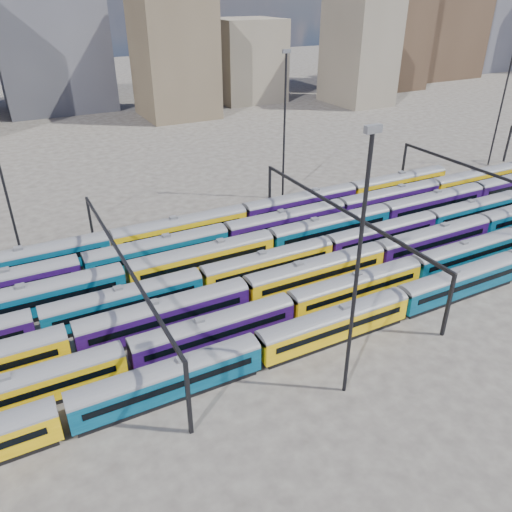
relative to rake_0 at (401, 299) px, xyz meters
name	(u,v)px	position (x,y,z in m)	size (l,w,h in m)	color
ground	(276,275)	(-8.12, 15.00, -2.43)	(500.00, 500.00, 0.00)	#3C3733
rake_0	(401,299)	(0.00, 0.00, 0.00)	(112.80, 2.75, 4.62)	black
rake_1	(290,305)	(-12.10, 5.00, -0.01)	(112.31, 2.74, 4.60)	black
rake_2	(316,270)	(-5.18, 10.00, 0.16)	(140.33, 2.93, 4.93)	black
rake_3	(268,262)	(-9.39, 15.00, 0.04)	(95.28, 2.79, 4.69)	black
rake_4	(270,240)	(-6.35, 20.00, 0.25)	(124.08, 3.03, 5.10)	black
rake_5	(286,220)	(-0.73, 25.00, 0.22)	(143.12, 2.99, 5.03)	black
rake_6	(110,242)	(-26.68, 30.00, 0.30)	(126.26, 3.08, 5.19)	black
gantry_1	(123,266)	(-28.12, 15.00, 4.36)	(0.35, 40.35, 8.03)	black
gantry_2	(341,216)	(1.88, 15.00, 4.36)	(0.35, 40.35, 8.03)	black
gantry_3	(492,181)	(31.88, 15.00, 4.36)	(0.35, 40.35, 8.03)	black
mast_2	(358,264)	(-13.12, -7.00, 11.54)	(1.40, 0.50, 25.60)	black
mast_3	(285,122)	(6.88, 39.00, 11.54)	(1.40, 0.50, 25.60)	black
mast_5	(503,99)	(56.88, 35.00, 11.54)	(1.40, 0.50, 25.60)	black
skyline	(383,29)	(96.63, 120.73, 18.41)	(399.22, 60.48, 50.03)	#665B4C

